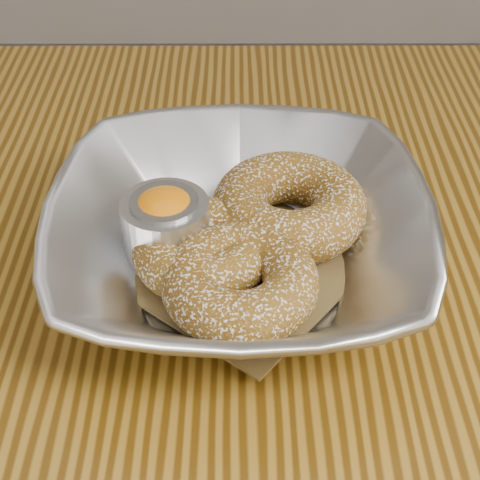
{
  "coord_description": "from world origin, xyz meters",
  "views": [
    {
      "loc": [
        -0.02,
        -0.33,
        1.1
      ],
      "look_at": [
        -0.02,
        0.04,
        0.78
      ],
      "focal_mm": 55.0,
      "sensor_mm": 36.0,
      "label": 1
    }
  ],
  "objects_px": {
    "donut_front": "(240,282)",
    "ramekin": "(166,225)",
    "donut_back": "(289,206)",
    "serving_bowl": "(240,239)",
    "donut_extra": "(203,249)",
    "table": "(267,411)"
  },
  "relations": [
    {
      "from": "donut_front",
      "to": "ramekin",
      "type": "distance_m",
      "value": 0.07
    },
    {
      "from": "donut_front",
      "to": "donut_back",
      "type": "bearing_deg",
      "value": 65.3
    },
    {
      "from": "serving_bowl",
      "to": "donut_front",
      "type": "xyz_separation_m",
      "value": [
        -0.0,
        -0.04,
        -0.0
      ]
    },
    {
      "from": "donut_back",
      "to": "ramekin",
      "type": "bearing_deg",
      "value": -161.74
    },
    {
      "from": "donut_front",
      "to": "donut_extra",
      "type": "bearing_deg",
      "value": 126.35
    },
    {
      "from": "donut_back",
      "to": "donut_extra",
      "type": "distance_m",
      "value": 0.07
    },
    {
      "from": "table",
      "to": "serving_bowl",
      "type": "distance_m",
      "value": 0.14
    },
    {
      "from": "donut_back",
      "to": "donut_extra",
      "type": "relative_size",
      "value": 1.16
    },
    {
      "from": "serving_bowl",
      "to": "ramekin",
      "type": "distance_m",
      "value": 0.05
    },
    {
      "from": "ramekin",
      "to": "donut_extra",
      "type": "bearing_deg",
      "value": -30.96
    },
    {
      "from": "donut_front",
      "to": "ramekin",
      "type": "height_order",
      "value": "ramekin"
    },
    {
      "from": "donut_extra",
      "to": "ramekin",
      "type": "distance_m",
      "value": 0.03
    },
    {
      "from": "donut_front",
      "to": "ramekin",
      "type": "relative_size",
      "value": 1.7
    },
    {
      "from": "serving_bowl",
      "to": "donut_back",
      "type": "bearing_deg",
      "value": 47.2
    },
    {
      "from": "table",
      "to": "donut_back",
      "type": "distance_m",
      "value": 0.15
    },
    {
      "from": "donut_front",
      "to": "table",
      "type": "bearing_deg",
      "value": -13.06
    },
    {
      "from": "table",
      "to": "serving_bowl",
      "type": "bearing_deg",
      "value": 114.91
    },
    {
      "from": "table",
      "to": "ramekin",
      "type": "distance_m",
      "value": 0.16
    },
    {
      "from": "ramekin",
      "to": "donut_front",
      "type": "bearing_deg",
      "value": -44.21
    },
    {
      "from": "donut_back",
      "to": "ramekin",
      "type": "height_order",
      "value": "ramekin"
    },
    {
      "from": "serving_bowl",
      "to": "donut_back",
      "type": "height_order",
      "value": "serving_bowl"
    },
    {
      "from": "serving_bowl",
      "to": "donut_front",
      "type": "distance_m",
      "value": 0.04
    }
  ]
}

